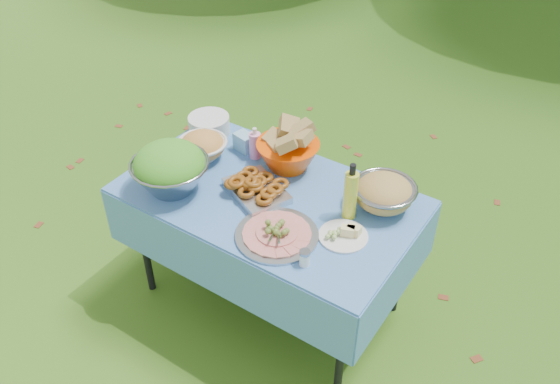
% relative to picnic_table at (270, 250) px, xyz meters
% --- Properties ---
extents(ground, '(80.00, 80.00, 0.00)m').
position_rel_picnic_table_xyz_m(ground, '(0.00, 0.00, -0.38)').
color(ground, '#123609').
rests_on(ground, ground).
extents(picnic_table, '(1.46, 0.86, 0.76)m').
position_rel_picnic_table_xyz_m(picnic_table, '(0.00, 0.00, 0.00)').
color(picnic_table, '#84C7FF').
rests_on(picnic_table, ground).
extents(salad_bowl, '(0.47, 0.47, 0.25)m').
position_rel_picnic_table_xyz_m(salad_bowl, '(-0.43, -0.23, 0.51)').
color(salad_bowl, gray).
rests_on(salad_bowl, picnic_table).
extents(pasta_bowl_white, '(0.28, 0.28, 0.15)m').
position_rel_picnic_table_xyz_m(pasta_bowl_white, '(-0.48, 0.07, 0.45)').
color(pasta_bowl_white, silver).
rests_on(pasta_bowl_white, picnic_table).
extents(plate_stack, '(0.24, 0.24, 0.10)m').
position_rel_picnic_table_xyz_m(plate_stack, '(-0.60, 0.28, 0.43)').
color(plate_stack, silver).
rests_on(plate_stack, picnic_table).
extents(wipes_box, '(0.12, 0.10, 0.10)m').
position_rel_picnic_table_xyz_m(wipes_box, '(-0.34, 0.25, 0.43)').
color(wipes_box, '#82BEDE').
rests_on(wipes_box, picnic_table).
extents(sanitizer_bottle, '(0.07, 0.07, 0.18)m').
position_rel_picnic_table_xyz_m(sanitizer_bottle, '(-0.25, 0.23, 0.47)').
color(sanitizer_bottle, '#F98FC6').
rests_on(sanitizer_bottle, picnic_table).
extents(bread_bowl, '(0.42, 0.42, 0.22)m').
position_rel_picnic_table_xyz_m(bread_bowl, '(-0.05, 0.25, 0.49)').
color(bread_bowl, '#FA4A02').
rests_on(bread_bowl, picnic_table).
extents(pasta_bowl_steel, '(0.41, 0.41, 0.16)m').
position_rel_picnic_table_xyz_m(pasta_bowl_steel, '(0.51, 0.24, 0.46)').
color(pasta_bowl_steel, gray).
rests_on(pasta_bowl_steel, picnic_table).
extents(fried_tray, '(0.39, 0.34, 0.08)m').
position_rel_picnic_table_xyz_m(fried_tray, '(-0.05, -0.03, 0.42)').
color(fried_tray, '#B8B8BD').
rests_on(fried_tray, picnic_table).
extents(charcuterie_platter, '(0.40, 0.40, 0.09)m').
position_rel_picnic_table_xyz_m(charcuterie_platter, '(0.20, -0.23, 0.42)').
color(charcuterie_platter, '#A5A8AC').
rests_on(charcuterie_platter, picnic_table).
extents(oil_bottle, '(0.07, 0.07, 0.30)m').
position_rel_picnic_table_xyz_m(oil_bottle, '(0.40, 0.08, 0.53)').
color(oil_bottle, '#CAD430').
rests_on(oil_bottle, picnic_table).
extents(cheese_plate, '(0.29, 0.29, 0.06)m').
position_rel_picnic_table_xyz_m(cheese_plate, '(0.46, -0.06, 0.41)').
color(cheese_plate, silver).
rests_on(cheese_plate, picnic_table).
extents(shaker, '(0.06, 0.06, 0.08)m').
position_rel_picnic_table_xyz_m(shaker, '(0.40, -0.31, 0.42)').
color(shaker, white).
rests_on(shaker, picnic_table).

